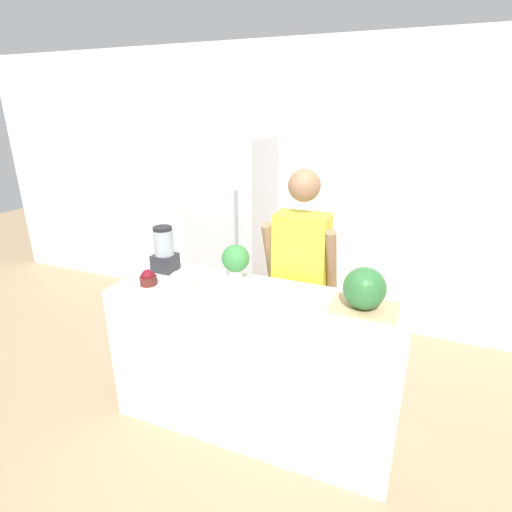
{
  "coord_description": "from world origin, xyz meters",
  "views": [
    {
      "loc": [
        0.85,
        -1.72,
        2.03
      ],
      "look_at": [
        0.0,
        0.34,
        1.2
      ],
      "focal_mm": 28.0,
      "sensor_mm": 36.0,
      "label": 1
    }
  ],
  "objects_px": {
    "refrigerator": "(231,233)",
    "watermelon": "(364,288)",
    "person": "(300,282)",
    "potted_plant": "(236,260)",
    "blender": "(164,250)",
    "bowl_cream": "(179,283)",
    "bowl_cherries": "(148,278)"
  },
  "relations": [
    {
      "from": "person",
      "to": "potted_plant",
      "type": "relative_size",
      "value": 6.86
    },
    {
      "from": "person",
      "to": "blender",
      "type": "height_order",
      "value": "person"
    },
    {
      "from": "refrigerator",
      "to": "person",
      "type": "relative_size",
      "value": 1.08
    },
    {
      "from": "refrigerator",
      "to": "watermelon",
      "type": "relative_size",
      "value": 7.47
    },
    {
      "from": "person",
      "to": "watermelon",
      "type": "height_order",
      "value": "person"
    },
    {
      "from": "person",
      "to": "blender",
      "type": "distance_m",
      "value": 0.98
    },
    {
      "from": "bowl_cherries",
      "to": "potted_plant",
      "type": "xyz_separation_m",
      "value": [
        0.49,
        0.29,
        0.1
      ]
    },
    {
      "from": "person",
      "to": "watermelon",
      "type": "bearing_deg",
      "value": -40.62
    },
    {
      "from": "person",
      "to": "blender",
      "type": "xyz_separation_m",
      "value": [
        -0.89,
        -0.35,
        0.24
      ]
    },
    {
      "from": "potted_plant",
      "to": "bowl_cherries",
      "type": "bearing_deg",
      "value": -149.27
    },
    {
      "from": "person",
      "to": "bowl_cherries",
      "type": "xyz_separation_m",
      "value": [
        -0.85,
        -0.59,
        0.13
      ]
    },
    {
      "from": "person",
      "to": "potted_plant",
      "type": "distance_m",
      "value": 0.52
    },
    {
      "from": "person",
      "to": "bowl_cherries",
      "type": "bearing_deg",
      "value": -145.11
    },
    {
      "from": "bowl_cherries",
      "to": "bowl_cream",
      "type": "xyz_separation_m",
      "value": [
        0.23,
        0.0,
        0.01
      ]
    },
    {
      "from": "blender",
      "to": "potted_plant",
      "type": "relative_size",
      "value": 1.32
    },
    {
      "from": "watermelon",
      "to": "potted_plant",
      "type": "height_order",
      "value": "watermelon"
    },
    {
      "from": "potted_plant",
      "to": "bowl_cream",
      "type": "bearing_deg",
      "value": -131.99
    },
    {
      "from": "refrigerator",
      "to": "person",
      "type": "bearing_deg",
      "value": -40.28
    },
    {
      "from": "watermelon",
      "to": "blender",
      "type": "bearing_deg",
      "value": 177.14
    },
    {
      "from": "watermelon",
      "to": "potted_plant",
      "type": "xyz_separation_m",
      "value": [
        -0.85,
        0.12,
        0.01
      ]
    },
    {
      "from": "bowl_cream",
      "to": "refrigerator",
      "type": "bearing_deg",
      "value": 102.31
    },
    {
      "from": "watermelon",
      "to": "refrigerator",
      "type": "bearing_deg",
      "value": 139.6
    },
    {
      "from": "watermelon",
      "to": "bowl_cherries",
      "type": "xyz_separation_m",
      "value": [
        -1.34,
        -0.18,
        -0.09
      ]
    },
    {
      "from": "refrigerator",
      "to": "bowl_cherries",
      "type": "height_order",
      "value": "refrigerator"
    },
    {
      "from": "refrigerator",
      "to": "person",
      "type": "distance_m",
      "value": 1.21
    },
    {
      "from": "bowl_cream",
      "to": "potted_plant",
      "type": "distance_m",
      "value": 0.4
    },
    {
      "from": "bowl_cherries",
      "to": "person",
      "type": "bearing_deg",
      "value": 34.89
    },
    {
      "from": "refrigerator",
      "to": "potted_plant",
      "type": "relative_size",
      "value": 7.4
    },
    {
      "from": "refrigerator",
      "to": "bowl_cream",
      "type": "xyz_separation_m",
      "value": [
        0.3,
        -1.37,
        0.1
      ]
    },
    {
      "from": "blender",
      "to": "person",
      "type": "bearing_deg",
      "value": 21.49
    },
    {
      "from": "person",
      "to": "potted_plant",
      "type": "height_order",
      "value": "person"
    },
    {
      "from": "blender",
      "to": "potted_plant",
      "type": "xyz_separation_m",
      "value": [
        0.53,
        0.05,
        -0.01
      ]
    }
  ]
}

